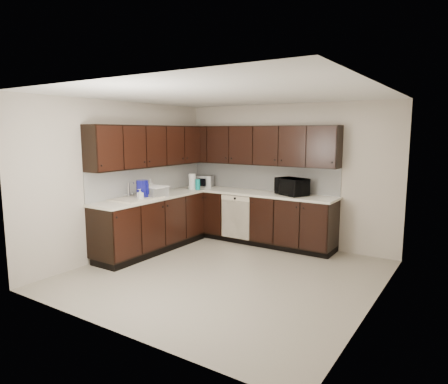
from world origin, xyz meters
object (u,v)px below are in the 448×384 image
object	(u,v)px
toaster_oven	(203,181)
storage_bin	(153,192)
sink	(138,202)
microwave	(292,187)
blue_pitcher	(142,189)

from	to	relation	value
toaster_oven	storage_bin	bearing A→B (deg)	-110.18
toaster_oven	storage_bin	size ratio (longest dim) A/B	0.85
sink	microwave	bearing A→B (deg)	41.88
sink	microwave	world-z (taller)	microwave
microwave	toaster_oven	world-z (taller)	microwave
sink	blue_pitcher	world-z (taller)	blue_pitcher
sink	toaster_oven	world-z (taller)	sink
sink	microwave	distance (m)	2.59
toaster_oven	blue_pitcher	size ratio (longest dim) A/B	1.24
microwave	blue_pitcher	bearing A→B (deg)	-116.60
microwave	blue_pitcher	size ratio (longest dim) A/B	1.79
microwave	toaster_oven	size ratio (longest dim) A/B	1.44
sink	storage_bin	xyz separation A→B (m)	(0.05, 0.32, 0.14)
sink	blue_pitcher	size ratio (longest dim) A/B	2.79
microwave	storage_bin	distance (m)	2.34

